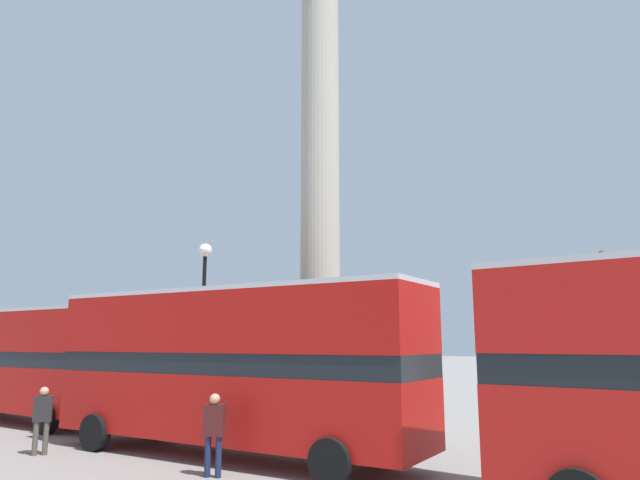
{
  "coord_description": "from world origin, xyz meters",
  "views": [
    {
      "loc": [
        12.92,
        -17.87,
        2.99
      ],
      "look_at": [
        0.0,
        0.0,
        6.95
      ],
      "focal_mm": 32.0,
      "sensor_mm": 36.0,
      "label": 1
    }
  ],
  "objects_px": {
    "bus_a": "(28,359)",
    "equestrian_statue": "(613,373)",
    "monument_column": "(320,278)",
    "pedestrian_by_plinth": "(214,429)",
    "bus_c": "(232,363)",
    "street_lamp": "(203,312)",
    "pedestrian_near_lamp": "(42,416)"
  },
  "relations": [
    {
      "from": "bus_a",
      "to": "street_lamp",
      "type": "distance_m",
      "value": 7.56
    },
    {
      "from": "street_lamp",
      "to": "monument_column",
      "type": "bearing_deg",
      "value": 52.4
    },
    {
      "from": "bus_a",
      "to": "bus_c",
      "type": "relative_size",
      "value": 0.93
    },
    {
      "from": "equestrian_statue",
      "to": "pedestrian_by_plinth",
      "type": "distance_m",
      "value": 14.98
    },
    {
      "from": "monument_column",
      "to": "street_lamp",
      "type": "relative_size",
      "value": 3.13
    },
    {
      "from": "monument_column",
      "to": "equestrian_statue",
      "type": "bearing_deg",
      "value": 30.01
    },
    {
      "from": "monument_column",
      "to": "street_lamp",
      "type": "bearing_deg",
      "value": -127.6
    },
    {
      "from": "monument_column",
      "to": "pedestrian_by_plinth",
      "type": "bearing_deg",
      "value": -69.92
    },
    {
      "from": "pedestrian_near_lamp",
      "to": "monument_column",
      "type": "bearing_deg",
      "value": 18.38
    },
    {
      "from": "bus_c",
      "to": "pedestrian_by_plinth",
      "type": "xyz_separation_m",
      "value": [
        1.27,
        -1.81,
        -1.39
      ]
    },
    {
      "from": "monument_column",
      "to": "bus_c",
      "type": "relative_size",
      "value": 1.86
    },
    {
      "from": "pedestrian_by_plinth",
      "to": "bus_c",
      "type": "bearing_deg",
      "value": 100.47
    },
    {
      "from": "pedestrian_near_lamp",
      "to": "pedestrian_by_plinth",
      "type": "distance_m",
      "value": 5.71
    },
    {
      "from": "street_lamp",
      "to": "pedestrian_by_plinth",
      "type": "distance_m",
      "value": 8.1
    },
    {
      "from": "bus_c",
      "to": "pedestrian_near_lamp",
      "type": "bearing_deg",
      "value": -152.24
    },
    {
      "from": "bus_a",
      "to": "equestrian_statue",
      "type": "bearing_deg",
      "value": 28.6
    },
    {
      "from": "bus_a",
      "to": "pedestrian_by_plinth",
      "type": "distance_m",
      "value": 12.83
    },
    {
      "from": "bus_a",
      "to": "pedestrian_near_lamp",
      "type": "xyz_separation_m",
      "value": [
        6.95,
        -3.07,
        -1.32
      ]
    },
    {
      "from": "equestrian_statue",
      "to": "bus_c",
      "type": "bearing_deg",
      "value": -104.86
    },
    {
      "from": "bus_c",
      "to": "equestrian_statue",
      "type": "distance_m",
      "value": 13.96
    },
    {
      "from": "bus_c",
      "to": "street_lamp",
      "type": "bearing_deg",
      "value": 141.5
    },
    {
      "from": "street_lamp",
      "to": "pedestrian_near_lamp",
      "type": "relative_size",
      "value": 3.69
    },
    {
      "from": "street_lamp",
      "to": "pedestrian_by_plinth",
      "type": "bearing_deg",
      "value": -40.04
    },
    {
      "from": "monument_column",
      "to": "pedestrian_by_plinth",
      "type": "xyz_separation_m",
      "value": [
        3.05,
        -8.34,
        -4.39
      ]
    },
    {
      "from": "bus_a",
      "to": "bus_c",
      "type": "height_order",
      "value": "bus_c"
    },
    {
      "from": "equestrian_statue",
      "to": "street_lamp",
      "type": "xyz_separation_m",
      "value": [
        -11.88,
        -8.81,
        2.19
      ]
    },
    {
      "from": "monument_column",
      "to": "pedestrian_near_lamp",
      "type": "height_order",
      "value": "monument_column"
    },
    {
      "from": "monument_column",
      "to": "bus_c",
      "type": "distance_m",
      "value": 7.41
    },
    {
      "from": "bus_a",
      "to": "equestrian_statue",
      "type": "distance_m",
      "value": 21.98
    },
    {
      "from": "bus_a",
      "to": "pedestrian_near_lamp",
      "type": "distance_m",
      "value": 7.71
    },
    {
      "from": "monument_column",
      "to": "street_lamp",
      "type": "distance_m",
      "value": 4.63
    },
    {
      "from": "street_lamp",
      "to": "pedestrian_near_lamp",
      "type": "distance_m",
      "value": 6.54
    }
  ]
}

